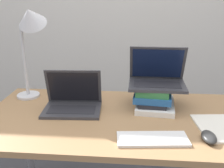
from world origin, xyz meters
name	(u,v)px	position (x,y,z in m)	size (l,w,h in m)	color
desk	(116,130)	(0.00, 0.37, 0.67)	(1.42, 0.75, 0.75)	#9E754C
laptop_left	(73,102)	(-0.25, 0.44, 0.80)	(0.33, 0.23, 0.22)	#333338
book_stack	(153,97)	(0.20, 0.51, 0.81)	(0.25, 0.29, 0.12)	white
laptop_on_books	(157,78)	(0.22, 0.54, 0.92)	(0.32, 0.23, 0.22)	#333338
wireless_keyboard	(152,139)	(0.18, 0.14, 0.76)	(0.33, 0.15, 0.01)	white
mouse	(209,137)	(0.42, 0.16, 0.77)	(0.06, 0.11, 0.03)	#2D2D2D
notepad	(223,128)	(0.52, 0.28, 0.76)	(0.27, 0.30, 0.01)	white
desk_lamp	(30,28)	(-0.51, 0.57, 1.19)	(0.23, 0.20, 0.58)	silver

